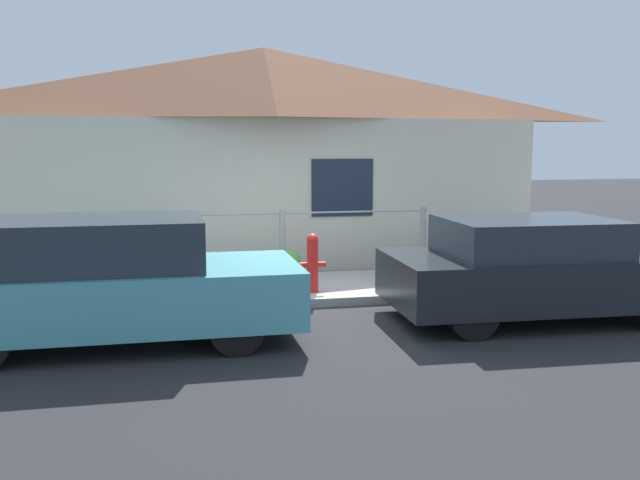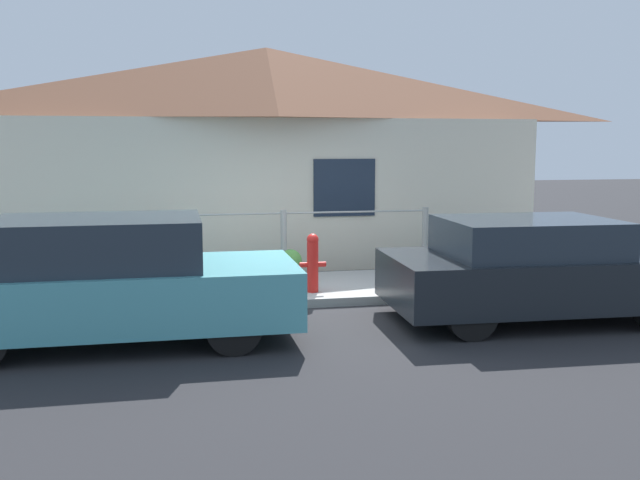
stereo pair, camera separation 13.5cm
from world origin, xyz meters
The scene contains 10 objects.
ground_plane centered at (0.00, 0.00, 0.00)m, with size 60.00×60.00×0.00m, color #262628.
sidewalk centered at (0.00, 1.02, 0.06)m, with size 24.00×2.04×0.12m.
house centered at (0.00, 3.74, 3.12)m, with size 10.06×2.23×3.97m.
fence centered at (0.00, 1.89, 0.71)m, with size 4.90×0.10×1.05m.
car_left centered at (-2.45, -1.18, 0.71)m, with size 4.11×1.74×1.43m.
car_right centered at (2.75, -1.18, 0.66)m, with size 3.86×1.93×1.30m.
fire_hydrant centered at (0.20, 0.48, 0.57)m, with size 0.38×0.17×0.84m.
potted_plant_near_hydrant centered at (0.03, 1.40, 0.40)m, with size 0.36×0.36×0.49m.
potted_plant_by_fence centered at (-2.37, 1.74, 0.37)m, with size 0.35×0.35×0.47m.
potted_plant_corner centered at (3.02, 1.25, 0.48)m, with size 0.54×0.54×0.64m.
Camera 1 is at (-1.85, -9.34, 2.26)m, focal length 40.00 mm.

